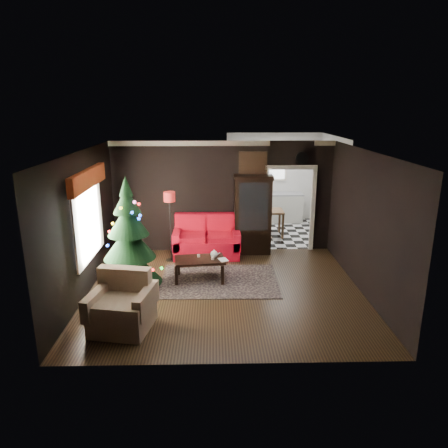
{
  "coord_description": "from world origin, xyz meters",
  "views": [
    {
      "loc": [
        -0.21,
        -7.78,
        3.63
      ],
      "look_at": [
        0.0,
        0.9,
        1.15
      ],
      "focal_mm": 33.47,
      "sensor_mm": 36.0,
      "label": 1
    }
  ],
  "objects_px": {
    "coffee_table": "(200,269)",
    "teapot": "(214,254)",
    "kitchen_table": "(270,223)",
    "christmas_tree": "(129,239)",
    "armchair": "(122,303)",
    "wall_clock": "(302,158)",
    "curio_cabinet": "(253,216)",
    "floor_lamp": "(171,227)",
    "loveseat": "(207,237)"
  },
  "relations": [
    {
      "from": "coffee_table",
      "to": "wall_clock",
      "type": "relative_size",
      "value": 3.27
    },
    {
      "from": "coffee_table",
      "to": "loveseat",
      "type": "bearing_deg",
      "value": 85.22
    },
    {
      "from": "armchair",
      "to": "coffee_table",
      "type": "relative_size",
      "value": 0.95
    },
    {
      "from": "wall_clock",
      "to": "floor_lamp",
      "type": "bearing_deg",
      "value": -167.89
    },
    {
      "from": "coffee_table",
      "to": "kitchen_table",
      "type": "height_order",
      "value": "kitchen_table"
    },
    {
      "from": "christmas_tree",
      "to": "wall_clock",
      "type": "xyz_separation_m",
      "value": [
        3.87,
        2.24,
        1.33
      ]
    },
    {
      "from": "curio_cabinet",
      "to": "teapot",
      "type": "distance_m",
      "value": 1.96
    },
    {
      "from": "teapot",
      "to": "wall_clock",
      "type": "xyz_separation_m",
      "value": [
        2.17,
        1.84,
        1.81
      ]
    },
    {
      "from": "floor_lamp",
      "to": "wall_clock",
      "type": "distance_m",
      "value": 3.62
    },
    {
      "from": "curio_cabinet",
      "to": "armchair",
      "type": "bearing_deg",
      "value": -124.05
    },
    {
      "from": "christmas_tree",
      "to": "kitchen_table",
      "type": "distance_m",
      "value": 4.87
    },
    {
      "from": "wall_clock",
      "to": "loveseat",
      "type": "bearing_deg",
      "value": -170.34
    },
    {
      "from": "armchair",
      "to": "coffee_table",
      "type": "height_order",
      "value": "armchair"
    },
    {
      "from": "floor_lamp",
      "to": "coffee_table",
      "type": "relative_size",
      "value": 1.64
    },
    {
      "from": "christmas_tree",
      "to": "armchair",
      "type": "xyz_separation_m",
      "value": [
        0.16,
        -1.65,
        -0.59
      ]
    },
    {
      "from": "christmas_tree",
      "to": "armchair",
      "type": "distance_m",
      "value": 1.76
    },
    {
      "from": "wall_clock",
      "to": "kitchen_table",
      "type": "relative_size",
      "value": 0.43
    },
    {
      "from": "floor_lamp",
      "to": "wall_clock",
      "type": "xyz_separation_m",
      "value": [
        3.2,
        0.69,
        1.55
      ]
    },
    {
      "from": "loveseat",
      "to": "christmas_tree",
      "type": "distance_m",
      "value": 2.45
    },
    {
      "from": "christmas_tree",
      "to": "wall_clock",
      "type": "height_order",
      "value": "wall_clock"
    },
    {
      "from": "armchair",
      "to": "teapot",
      "type": "distance_m",
      "value": 2.57
    },
    {
      "from": "loveseat",
      "to": "kitchen_table",
      "type": "xyz_separation_m",
      "value": [
        1.8,
        1.65,
        -0.12
      ]
    },
    {
      "from": "christmas_tree",
      "to": "wall_clock",
      "type": "relative_size",
      "value": 7.45
    },
    {
      "from": "teapot",
      "to": "kitchen_table",
      "type": "relative_size",
      "value": 0.24
    },
    {
      "from": "floor_lamp",
      "to": "kitchen_table",
      "type": "relative_size",
      "value": 2.29
    },
    {
      "from": "loveseat",
      "to": "coffee_table",
      "type": "distance_m",
      "value": 1.53
    },
    {
      "from": "curio_cabinet",
      "to": "wall_clock",
      "type": "distance_m",
      "value": 1.88
    },
    {
      "from": "coffee_table",
      "to": "kitchen_table",
      "type": "distance_m",
      "value": 3.69
    },
    {
      "from": "loveseat",
      "to": "wall_clock",
      "type": "bearing_deg",
      "value": 9.66
    },
    {
      "from": "curio_cabinet",
      "to": "armchair",
      "type": "relative_size",
      "value": 1.92
    },
    {
      "from": "armchair",
      "to": "kitchen_table",
      "type": "relative_size",
      "value": 1.32
    },
    {
      "from": "coffee_table",
      "to": "kitchen_table",
      "type": "bearing_deg",
      "value": 58.56
    },
    {
      "from": "armchair",
      "to": "wall_clock",
      "type": "bearing_deg",
      "value": 56.99
    },
    {
      "from": "loveseat",
      "to": "armchair",
      "type": "height_order",
      "value": "loveseat"
    },
    {
      "from": "curio_cabinet",
      "to": "christmas_tree",
      "type": "distance_m",
      "value": 3.38
    },
    {
      "from": "curio_cabinet",
      "to": "floor_lamp",
      "type": "distance_m",
      "value": 2.07
    },
    {
      "from": "wall_clock",
      "to": "coffee_table",
      "type": "bearing_deg",
      "value": -142.51
    },
    {
      "from": "loveseat",
      "to": "kitchen_table",
      "type": "relative_size",
      "value": 2.27
    },
    {
      "from": "teapot",
      "to": "kitchen_table",
      "type": "distance_m",
      "value": 3.49
    },
    {
      "from": "curio_cabinet",
      "to": "armchair",
      "type": "xyz_separation_m",
      "value": [
        -2.51,
        -3.71,
        -0.49
      ]
    },
    {
      "from": "loveseat",
      "to": "floor_lamp",
      "type": "height_order",
      "value": "floor_lamp"
    },
    {
      "from": "loveseat",
      "to": "curio_cabinet",
      "type": "bearing_deg",
      "value": 10.83
    },
    {
      "from": "floor_lamp",
      "to": "coffee_table",
      "type": "xyz_separation_m",
      "value": [
        0.73,
        -1.21,
        -0.58
      ]
    },
    {
      "from": "coffee_table",
      "to": "teapot",
      "type": "xyz_separation_m",
      "value": [
        0.31,
        0.06,
        0.32
      ]
    },
    {
      "from": "loveseat",
      "to": "coffee_table",
      "type": "xyz_separation_m",
      "value": [
        -0.13,
        -1.5,
        -0.25
      ]
    },
    {
      "from": "christmas_tree",
      "to": "teapot",
      "type": "height_order",
      "value": "christmas_tree"
    },
    {
      "from": "floor_lamp",
      "to": "christmas_tree",
      "type": "height_order",
      "value": "christmas_tree"
    },
    {
      "from": "loveseat",
      "to": "wall_clock",
      "type": "xyz_separation_m",
      "value": [
        2.35,
        0.4,
        1.88
      ]
    },
    {
      "from": "floor_lamp",
      "to": "wall_clock",
      "type": "relative_size",
      "value": 5.36
    },
    {
      "from": "floor_lamp",
      "to": "teapot",
      "type": "xyz_separation_m",
      "value": [
        1.03,
        -1.15,
        -0.26
      ]
    }
  ]
}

